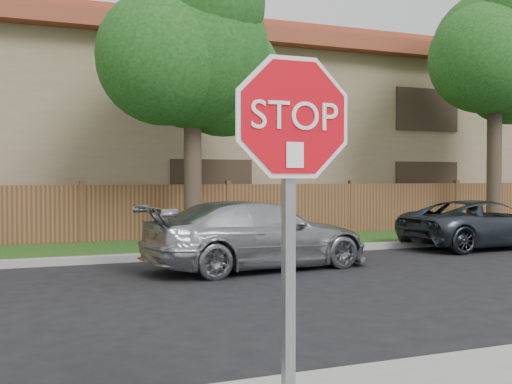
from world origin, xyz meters
name	(u,v)px	position (x,y,z in m)	size (l,w,h in m)	color
far_curb	(97,260)	(0.00, 8.15, 0.07)	(70.00, 0.30, 0.15)	gray
grass_strip	(89,251)	(0.00, 9.80, 0.06)	(70.00, 3.00, 0.12)	#1E4714
fence	(82,216)	(0.00, 11.40, 0.80)	(70.00, 0.12, 1.60)	#4E311B
apartment_building	(67,127)	(0.00, 17.00, 3.53)	(35.20, 9.20, 7.20)	#887454
tree_mid	(195,52)	(2.52, 9.57, 4.87)	(4.80, 3.90, 7.35)	#382B21
tree_right	(499,53)	(12.02, 9.57, 5.57)	(4.80, 3.90, 8.20)	#382B21
stop_sign	(292,172)	(0.05, -1.48, 1.83)	(1.01, 0.13, 2.55)	gray
sedan_right	(258,235)	(2.87, 6.22, 0.67)	(1.87, 4.59, 1.33)	#9A9CA1
sedan_far_right	(483,224)	(9.52, 7.40, 0.61)	(2.02, 4.37, 1.21)	#333A45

